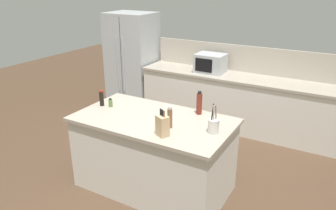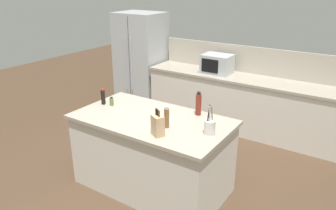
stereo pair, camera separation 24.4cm
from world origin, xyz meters
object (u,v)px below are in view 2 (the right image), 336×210
(pepper_grinder, at_px, (167,118))
(knife_block, at_px, (158,125))
(microwave, at_px, (217,64))
(refrigerator, at_px, (141,60))
(vinegar_bottle, at_px, (198,104))
(utensil_crock, at_px, (210,127))
(spice_jar_oregano, at_px, (112,102))
(soy_sauce_bottle, at_px, (103,97))

(pepper_grinder, bearing_deg, knife_block, -81.60)
(microwave, relative_size, pepper_grinder, 2.02)
(refrigerator, height_order, knife_block, refrigerator)
(knife_block, bearing_deg, vinegar_bottle, 110.97)
(vinegar_bottle, bearing_deg, pepper_grinder, -103.23)
(microwave, height_order, utensil_crock, microwave)
(pepper_grinder, height_order, spice_jar_oregano, pepper_grinder)
(spice_jar_oregano, xyz_separation_m, vinegar_bottle, (1.08, 0.34, 0.08))
(utensil_crock, bearing_deg, soy_sauce_bottle, 178.93)
(refrigerator, height_order, utensil_crock, refrigerator)
(pepper_grinder, distance_m, spice_jar_oregano, 0.98)
(pepper_grinder, xyz_separation_m, vinegar_bottle, (0.12, 0.51, 0.02))
(spice_jar_oregano, distance_m, vinegar_bottle, 1.14)
(utensil_crock, distance_m, spice_jar_oregano, 1.43)
(knife_block, height_order, vinegar_bottle, knife_block)
(knife_block, height_order, pepper_grinder, knife_block)
(soy_sauce_bottle, bearing_deg, utensil_crock, -1.07)
(pepper_grinder, bearing_deg, refrigerator, 132.80)
(refrigerator, relative_size, vinegar_bottle, 6.47)
(vinegar_bottle, bearing_deg, knife_block, -96.94)
(refrigerator, xyz_separation_m, soy_sauce_bottle, (1.11, -2.22, 0.10))
(microwave, xyz_separation_m, soy_sauce_bottle, (-0.59, -2.17, -0.06))
(microwave, height_order, pepper_grinder, microwave)
(refrigerator, bearing_deg, pepper_grinder, -47.20)
(microwave, distance_m, pepper_grinder, 2.37)
(vinegar_bottle, bearing_deg, soy_sauce_bottle, -163.19)
(vinegar_bottle, bearing_deg, microwave, 108.83)
(microwave, height_order, knife_block, microwave)
(refrigerator, distance_m, utensil_crock, 3.48)
(refrigerator, relative_size, pepper_grinder, 7.69)
(microwave, xyz_separation_m, utensil_crock, (0.96, -2.20, -0.08))
(soy_sauce_bottle, bearing_deg, microwave, 74.91)
(spice_jar_oregano, bearing_deg, pepper_grinder, -9.79)
(refrigerator, xyz_separation_m, pepper_grinder, (2.19, -2.37, 0.12))
(utensil_crock, xyz_separation_m, soy_sauce_bottle, (-1.55, 0.03, 0.01))
(spice_jar_oregano, bearing_deg, refrigerator, 119.21)
(vinegar_bottle, bearing_deg, utensil_crock, -48.62)
(soy_sauce_bottle, relative_size, vinegar_bottle, 0.72)
(spice_jar_oregano, height_order, soy_sauce_bottle, soy_sauce_bottle)
(microwave, bearing_deg, spice_jar_oregano, -102.15)
(spice_jar_oregano, distance_m, soy_sauce_bottle, 0.13)
(refrigerator, bearing_deg, knife_block, -49.25)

